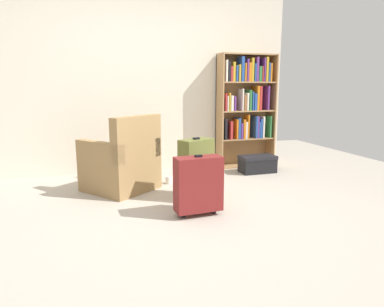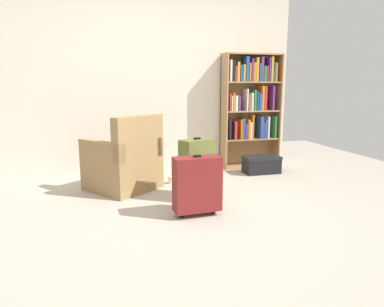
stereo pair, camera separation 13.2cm
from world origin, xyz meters
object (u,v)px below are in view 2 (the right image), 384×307
object	(u,v)px
armchair	(125,164)
mug	(171,180)
bookshelf	(250,103)
suitcase_olive	(197,167)
suitcase_dark_red	(197,184)
storage_box	(262,164)

from	to	relation	value
armchair	mug	world-z (taller)	armchair
bookshelf	suitcase_olive	bearing A→B (deg)	-132.40
armchair	suitcase_olive	size ratio (longest dim) A/B	1.43
suitcase_dark_red	suitcase_olive	size ratio (longest dim) A/B	0.87
mug	armchair	bearing A→B (deg)	-170.56
bookshelf	mug	xyz separation A→B (m)	(-1.36, -0.65, -0.92)
bookshelf	suitcase_olive	world-z (taller)	bookshelf
mug	suitcase_olive	bearing A→B (deg)	-77.84
suitcase_dark_red	suitcase_olive	world-z (taller)	suitcase_olive
suitcase_olive	bookshelf	bearing A→B (deg)	47.60
armchair	mug	xyz separation A→B (m)	(0.59, 0.10, -0.27)
bookshelf	mug	bearing A→B (deg)	-154.31
bookshelf	suitcase_dark_red	xyz separation A→B (m)	(-1.35, -1.82, -0.66)
mug	suitcase_dark_red	distance (m)	1.20
mug	suitcase_olive	size ratio (longest dim) A/B	0.18
bookshelf	storage_box	world-z (taller)	bookshelf
suitcase_dark_red	armchair	bearing A→B (deg)	119.01
storage_box	suitcase_olive	xyz separation A→B (m)	(-1.21, -0.88, 0.23)
suitcase_olive	suitcase_dark_red	bearing A→B (deg)	-105.90
suitcase_olive	mug	bearing A→B (deg)	102.16
mug	storage_box	size ratio (longest dim) A/B	0.24
storage_box	suitcase_dark_red	world-z (taller)	suitcase_dark_red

